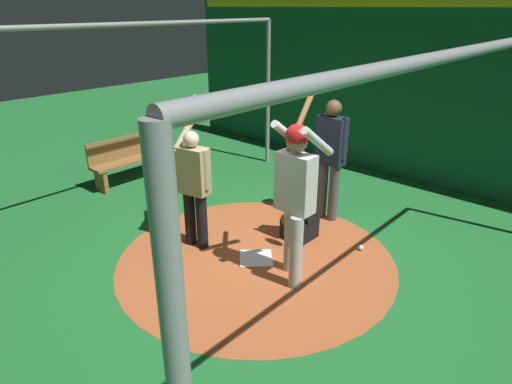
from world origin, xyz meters
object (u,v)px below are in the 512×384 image
at_px(umpire, 331,154).
at_px(catcher, 298,214).
at_px(bench, 131,158).
at_px(baseball_0, 361,248).
at_px(batter, 296,188).
at_px(home_plate, 256,258).
at_px(visitor, 194,182).

bearing_deg(umpire, catcher, 4.95).
distance_m(umpire, bench, 3.80).
height_order(catcher, baseball_0, catcher).
height_order(batter, baseball_0, batter).
relative_size(home_plate, bench, 0.26).
distance_m(home_plate, umpire, 1.94).
bearing_deg(catcher, batter, 33.43).
bearing_deg(catcher, baseball_0, 109.89).
distance_m(home_plate, visitor, 1.29).
bearing_deg(bench, home_plate, 81.68).
relative_size(catcher, visitor, 0.49).
distance_m(batter, visitor, 1.50).
height_order(home_plate, bench, bench).
relative_size(catcher, umpire, 0.53).
xyz_separation_m(catcher, umpire, (-0.84, -0.07, 0.66)).
distance_m(home_plate, baseball_0, 1.43).
xyz_separation_m(home_plate, batter, (0.01, 0.60, 1.16)).
bearing_deg(home_plate, catcher, 175.31).
height_order(batter, catcher, batter).
distance_m(batter, umpire, 1.76).
bearing_deg(baseball_0, home_plate, -39.25).
bearing_deg(catcher, bench, -85.60).
xyz_separation_m(batter, baseball_0, (-1.12, 0.30, -1.13)).
relative_size(catcher, baseball_0, 13.13).
height_order(catcher, visitor, visitor).
height_order(home_plate, umpire, umpire).
relative_size(catcher, bench, 0.61).
bearing_deg(visitor, home_plate, 95.38).
bearing_deg(batter, catcher, -146.57).
bearing_deg(umpire, baseball_0, 59.73).
xyz_separation_m(visitor, baseball_0, (-1.37, 1.77, -0.89)).
relative_size(visitor, baseball_0, 26.91).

